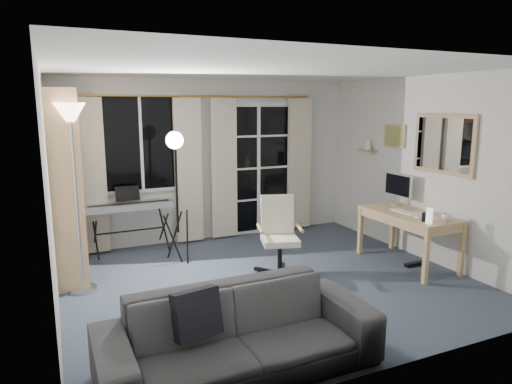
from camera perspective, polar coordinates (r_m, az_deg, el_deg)
floor at (r=5.43m, az=1.60°, el=-11.19°), size 4.50×4.00×0.02m
window at (r=6.62m, az=-14.21°, el=5.95°), size 1.20×0.08×1.40m
french_door at (r=7.21m, az=0.19°, el=2.85°), size 1.32×0.09×2.11m
curtains at (r=6.80m, az=-6.32°, el=2.88°), size 3.60×0.07×2.13m
bookshelf at (r=5.71m, az=-23.12°, el=0.06°), size 0.36×1.03×2.20m
torchiere_lamp at (r=5.15m, az=-22.02°, el=5.86°), size 0.37×0.37×2.05m
keyboard_piano at (r=6.44m, az=-15.56°, el=-1.82°), size 1.20×0.59×0.87m
studio_light at (r=5.81m, az=-10.03°, el=4.52°), size 0.38×0.39×1.75m
office_chair at (r=5.50m, az=2.81°, el=-4.58°), size 0.67×0.67×0.96m
desk at (r=6.12m, az=18.56°, el=-3.24°), size 0.65×1.28×0.68m
monitor at (r=6.51m, az=17.35°, el=0.72°), size 0.16×0.49×0.43m
desk_clutter at (r=5.94m, az=19.54°, el=-4.34°), size 0.40×0.77×0.86m
mug at (r=5.81m, az=22.70°, el=-2.82°), size 0.11×0.09×0.11m
wall_mirror at (r=6.10m, az=22.44°, el=5.55°), size 0.04×0.94×0.74m
framed_print at (r=6.75m, az=16.96°, el=6.75°), size 0.03×0.42×0.32m
wall_shelf at (r=7.11m, az=13.81°, el=5.53°), size 0.16×0.30×0.18m
sofa at (r=3.59m, az=-2.11°, el=-15.75°), size 2.14×0.64×0.83m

